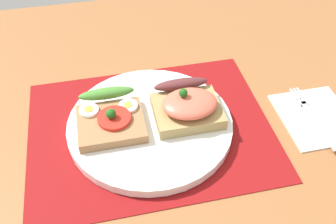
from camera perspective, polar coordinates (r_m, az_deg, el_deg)
ground_plane at (r=64.42cm, az=-2.61°, el=-3.54°), size 120.00×90.00×3.20cm
placemat at (r=63.13cm, az=-2.66°, el=-2.48°), size 39.37×30.52×0.30cm
plate at (r=62.44cm, az=-2.69°, el=-1.90°), size 26.75×26.75×1.57cm
sandwich_egg_tomato at (r=61.58cm, az=-8.61°, el=-0.57°), size 10.41×10.52×3.84cm
sandwich_salmon at (r=61.42cm, az=2.95°, el=0.94°), size 10.76×10.28×5.87cm
napkin at (r=69.49cm, az=21.20°, el=-0.62°), size 11.86×13.36×0.60cm
fork at (r=68.79cm, az=20.62°, el=-0.42°), size 1.62×14.89×0.32cm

